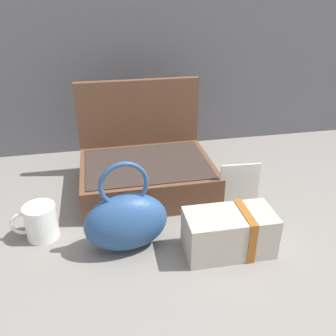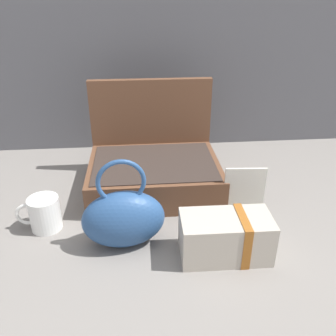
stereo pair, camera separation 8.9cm
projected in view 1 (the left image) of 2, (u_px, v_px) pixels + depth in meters
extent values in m
plane|color=slate|center=(175.00, 223.00, 0.99)|extent=(6.00, 6.00, 0.00)
cube|color=brown|center=(147.00, 178.00, 1.12)|extent=(0.40, 0.30, 0.10)
cube|color=#332823|center=(147.00, 163.00, 1.10)|extent=(0.37, 0.27, 0.00)
cube|color=brown|center=(139.00, 127.00, 1.21)|extent=(0.40, 0.02, 0.32)
ellipsoid|color=#284C7F|center=(126.00, 222.00, 0.87)|extent=(0.21, 0.12, 0.15)
torus|color=#284C7F|center=(124.00, 185.00, 0.82)|extent=(0.12, 0.02, 0.12)
cube|color=#B2A899|center=(229.00, 233.00, 0.87)|extent=(0.22, 0.11, 0.11)
cube|color=#99561E|center=(243.00, 231.00, 0.88)|extent=(0.02, 0.12, 0.11)
cylinder|color=white|center=(41.00, 222.00, 0.92)|extent=(0.08, 0.08, 0.09)
torus|color=white|center=(23.00, 224.00, 0.92)|extent=(0.06, 0.01, 0.06)
cube|color=silver|center=(239.00, 187.00, 1.03)|extent=(0.12, 0.01, 0.14)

